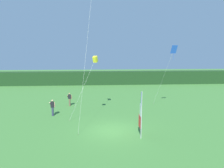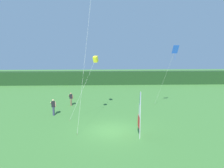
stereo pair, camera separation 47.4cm
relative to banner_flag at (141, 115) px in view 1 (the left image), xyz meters
The scene contains 7 objects.
ground_plane 3.18m from the banner_flag, 146.11° to the left, with size 120.00×120.00×0.00m, color #3D7533.
distant_treeline 26.41m from the banner_flag, 94.73° to the left, with size 80.00×2.40×2.69m, color #193819.
banner_flag is the anchor object (origin of this frame).
person_near_banner 10.09m from the banner_flag, 144.52° to the left, with size 0.55×0.48×1.76m.
person_mid_field 11.96m from the banner_flag, 125.70° to the left, with size 0.55×0.48×1.67m.
kite_yellow_box_0 7.34m from the banner_flag, 126.72° to the left, with size 2.92×1.07×6.35m.
kite_blue_diamond_1 10.32m from the banner_flag, 55.27° to the left, with size 1.82×2.92×7.46m.
Camera 1 is at (-1.05, -16.29, 6.73)m, focal length 31.84 mm.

